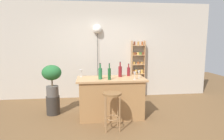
% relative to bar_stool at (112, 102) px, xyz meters
% --- Properties ---
extents(ground, '(12.00, 12.00, 0.00)m').
position_rel_bar_stool_xyz_m(ground, '(0.05, 0.34, -0.54)').
color(ground, brown).
extents(back_wall, '(6.40, 0.10, 2.80)m').
position_rel_bar_stool_xyz_m(back_wall, '(0.05, 2.29, 0.86)').
color(back_wall, '#BCB2A3').
rests_on(back_wall, ground).
extents(kitchen_counter, '(1.48, 0.71, 0.88)m').
position_rel_bar_stool_xyz_m(kitchen_counter, '(0.05, 0.64, -0.10)').
color(kitchen_counter, '#9E7042').
rests_on(kitchen_counter, ground).
extents(bar_stool, '(0.35, 0.35, 0.72)m').
position_rel_bar_stool_xyz_m(bar_stool, '(0.00, 0.00, 0.00)').
color(bar_stool, '#997047').
rests_on(bar_stool, ground).
extents(spice_shelf, '(0.40, 0.16, 1.69)m').
position_rel_bar_stool_xyz_m(spice_shelf, '(1.03, 2.14, 0.29)').
color(spice_shelf, tan).
rests_on(spice_shelf, ground).
extents(plant_stool, '(0.31, 0.31, 0.43)m').
position_rel_bar_stool_xyz_m(plant_stool, '(-1.26, 0.94, -0.33)').
color(plant_stool, '#2D2823').
rests_on(plant_stool, ground).
extents(potted_plant, '(0.43, 0.39, 0.72)m').
position_rel_bar_stool_xyz_m(potted_plant, '(-1.26, 0.94, 0.34)').
color(potted_plant, '#514C47').
rests_on(potted_plant, plant_stool).
extents(bottle_vinegar, '(0.06, 0.06, 0.35)m').
position_rel_bar_stool_xyz_m(bottle_vinegar, '(-0.00, 0.47, 0.47)').
color(bottle_vinegar, '#194C23').
rests_on(bottle_vinegar, kitchen_counter).
extents(bottle_wine_red, '(0.07, 0.07, 0.29)m').
position_rel_bar_stool_xyz_m(bottle_wine_red, '(0.49, 0.87, 0.45)').
color(bottle_wine_red, maroon).
rests_on(bottle_wine_red, kitchen_counter).
extents(bottle_olive_oil, '(0.08, 0.08, 0.34)m').
position_rel_bar_stool_xyz_m(bottle_olive_oil, '(-0.19, 0.54, 0.47)').
color(bottle_olive_oil, '#236638').
rests_on(bottle_olive_oil, kitchen_counter).
extents(bottle_spirits_clear, '(0.08, 0.08, 0.34)m').
position_rel_bar_stool_xyz_m(bottle_spirits_clear, '(0.27, 0.77, 0.47)').
color(bottle_spirits_clear, maroon).
rests_on(bottle_spirits_clear, kitchen_counter).
extents(wine_glass_left, '(0.07, 0.07, 0.16)m').
position_rel_bar_stool_xyz_m(wine_glass_left, '(0.53, 0.42, 0.46)').
color(wine_glass_left, silver).
rests_on(wine_glass_left, kitchen_counter).
extents(wine_glass_center, '(0.07, 0.07, 0.16)m').
position_rel_bar_stool_xyz_m(wine_glass_center, '(-0.61, 0.88, 0.46)').
color(wine_glass_center, silver).
rests_on(wine_glass_center, kitchen_counter).
extents(wine_glass_right, '(0.07, 0.07, 0.16)m').
position_rel_bar_stool_xyz_m(wine_glass_right, '(0.66, 0.56, 0.46)').
color(wine_glass_right, silver).
rests_on(wine_glass_right, kitchen_counter).
extents(pendant_globe_light, '(0.26, 0.26, 2.15)m').
position_rel_bar_stool_xyz_m(pendant_globe_light, '(-0.17, 2.18, 1.47)').
color(pendant_globe_light, black).
rests_on(pendant_globe_light, ground).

